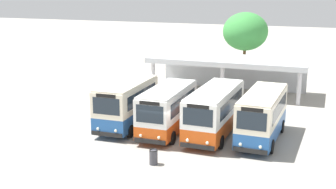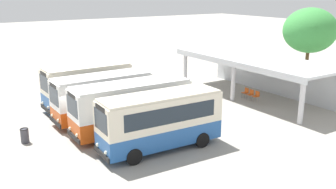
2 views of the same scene
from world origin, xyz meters
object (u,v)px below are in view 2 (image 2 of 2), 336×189
(city_bus_nearest_orange, at_px, (87,85))
(city_bus_fourth_amber, at_px, (160,119))
(city_bus_second_in_row, at_px, (102,96))
(waiting_chair_second_from_end, at_px, (251,94))
(city_bus_middle_cream, at_px, (131,105))
(waiting_chair_end_by_column, at_px, (246,92))
(litter_bin_apron, at_px, (25,136))
(waiting_chair_middle_seat, at_px, (256,95))

(city_bus_nearest_orange, relative_size, city_bus_fourth_amber, 0.92)
(city_bus_second_in_row, xyz_separation_m, city_bus_fourth_amber, (6.40, 0.74, 0.02))
(city_bus_fourth_amber, xyz_separation_m, waiting_chair_second_from_end, (-4.48, 11.60, -1.29))
(city_bus_nearest_orange, relative_size, city_bus_middle_cream, 0.86)
(city_bus_fourth_amber, height_order, waiting_chair_second_from_end, city_bus_fourth_amber)
(city_bus_second_in_row, height_order, waiting_chair_end_by_column, city_bus_second_in_row)
(city_bus_second_in_row, height_order, litter_bin_apron, city_bus_second_in_row)
(city_bus_second_in_row, distance_m, waiting_chair_end_by_column, 12.53)
(city_bus_nearest_orange, xyz_separation_m, waiting_chair_end_by_column, (4.47, 12.25, -1.33))
(waiting_chair_end_by_column, height_order, waiting_chair_middle_seat, same)
(city_bus_second_in_row, height_order, waiting_chair_middle_seat, city_bus_second_in_row)
(city_bus_second_in_row, relative_size, city_bus_fourth_amber, 0.95)
(waiting_chair_end_by_column, height_order, litter_bin_apron, litter_bin_apron)
(city_bus_middle_cream, bearing_deg, waiting_chair_end_by_column, 99.28)
(city_bus_fourth_amber, relative_size, waiting_chair_end_by_column, 8.42)
(waiting_chair_end_by_column, bearing_deg, city_bus_fourth_amber, -66.26)
(city_bus_nearest_orange, bearing_deg, waiting_chair_second_from_end, 67.27)
(waiting_chair_end_by_column, relative_size, litter_bin_apron, 0.96)
(city_bus_middle_cream, relative_size, litter_bin_apron, 8.60)
(city_bus_nearest_orange, distance_m, city_bus_middle_cream, 6.41)
(city_bus_middle_cream, xyz_separation_m, city_bus_fourth_amber, (3.20, 0.15, -0.01))
(city_bus_fourth_amber, distance_m, waiting_chair_end_by_column, 12.80)
(city_bus_fourth_amber, height_order, litter_bin_apron, city_bus_fourth_amber)
(city_bus_second_in_row, bearing_deg, city_bus_middle_cream, 10.38)
(city_bus_second_in_row, height_order, city_bus_middle_cream, city_bus_middle_cream)
(litter_bin_apron, bearing_deg, waiting_chair_end_by_column, 89.81)
(waiting_chair_end_by_column, bearing_deg, city_bus_second_in_row, -95.84)
(city_bus_second_in_row, height_order, city_bus_fourth_amber, city_bus_fourth_amber)
(waiting_chair_second_from_end, xyz_separation_m, waiting_chair_middle_seat, (0.64, 0.01, 0.00))
(city_bus_middle_cream, height_order, waiting_chair_middle_seat, city_bus_middle_cream)
(city_bus_nearest_orange, height_order, city_bus_fourth_amber, city_bus_nearest_orange)
(waiting_chair_middle_seat, bearing_deg, litter_bin_apron, -94.30)
(city_bus_middle_cream, bearing_deg, waiting_chair_second_from_end, 96.24)
(city_bus_nearest_orange, distance_m, city_bus_fourth_amber, 9.61)
(waiting_chair_second_from_end, bearing_deg, litter_bin_apron, -92.25)
(waiting_chair_end_by_column, bearing_deg, city_bus_middle_cream, -80.72)
(city_bus_second_in_row, bearing_deg, city_bus_nearest_orange, 177.32)
(city_bus_fourth_amber, distance_m, waiting_chair_second_from_end, 12.50)
(waiting_chair_middle_seat, bearing_deg, waiting_chair_end_by_column, 177.79)
(city_bus_nearest_orange, height_order, city_bus_second_in_row, city_bus_nearest_orange)
(city_bus_nearest_orange, distance_m, waiting_chair_second_from_end, 13.29)
(city_bus_fourth_amber, xyz_separation_m, litter_bin_apron, (-5.19, -6.31, -1.35))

